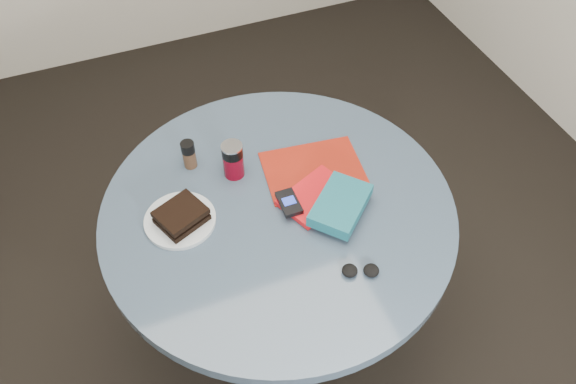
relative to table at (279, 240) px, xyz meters
name	(u,v)px	position (x,y,z in m)	size (l,w,h in m)	color
ground	(281,329)	(0.00, 0.00, -0.59)	(4.00, 4.00, 0.00)	black
table	(279,240)	(0.00, 0.00, 0.00)	(1.00, 1.00, 0.75)	black
plate	(180,220)	(-0.27, 0.05, 0.17)	(0.20, 0.20, 0.01)	silver
sandwich	(181,216)	(-0.26, 0.04, 0.20)	(0.15, 0.14, 0.04)	black
soda_can	(233,160)	(-0.07, 0.16, 0.22)	(0.07, 0.07, 0.12)	maroon
pepper_grinder	(189,154)	(-0.19, 0.25, 0.21)	(0.04, 0.04, 0.09)	#452E1D
magazine	(313,170)	(0.15, 0.09, 0.17)	(0.29, 0.22, 0.01)	maroon
red_book	(315,196)	(0.11, -0.01, 0.18)	(0.20, 0.13, 0.02)	#B90E13
novel	(340,205)	(0.15, -0.09, 0.20)	(0.19, 0.12, 0.04)	#13505D
mp3_player	(289,203)	(0.02, -0.02, 0.19)	(0.05, 0.09, 0.02)	black
headphones	(360,270)	(0.12, -0.28, 0.17)	(0.10, 0.07, 0.02)	black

